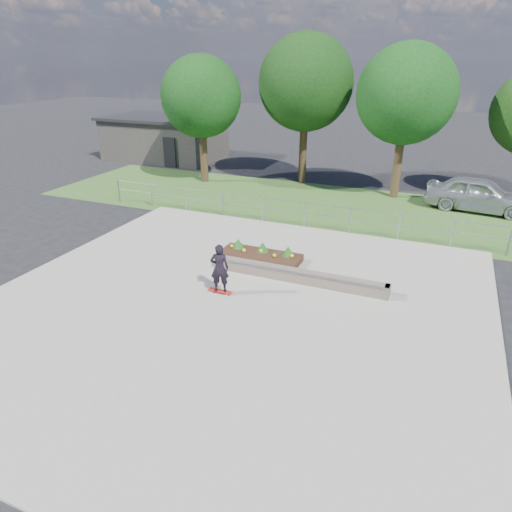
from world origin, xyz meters
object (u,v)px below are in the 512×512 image
at_px(grind_ledge, 298,276).
at_px(planter_bed, 261,255).
at_px(parked_car, 479,194).
at_px(skateboarder, 220,268).

xyz_separation_m(grind_ledge, planter_bed, (-1.82, 1.17, -0.02)).
bearing_deg(parked_car, skateboarder, 155.44).
bearing_deg(grind_ledge, skateboarder, -139.20).
bearing_deg(parked_car, grind_ledge, 159.23).
bearing_deg(planter_bed, skateboarder, -93.79).
height_order(grind_ledge, planter_bed, planter_bed).
bearing_deg(skateboarder, grind_ledge, 40.80).
distance_m(skateboarder, parked_car, 14.75).
bearing_deg(grind_ledge, parked_car, 62.36).
xyz_separation_m(skateboarder, parked_car, (7.69, 12.58, -0.09)).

